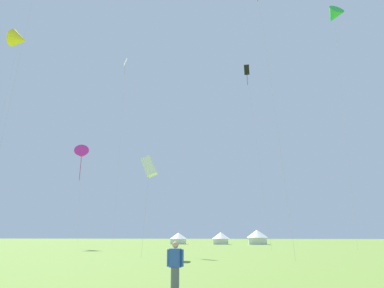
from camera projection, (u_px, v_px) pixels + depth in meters
kite_white_diamond at (125, 67)px, 57.04m from camera, size 1.16×1.64×32.39m
kite_black_box at (247, 70)px, 49.68m from camera, size 2.37×2.00×27.25m
kite_yellow_delta at (19, 39)px, 50.84m from camera, size 3.25×3.54×33.14m
kite_green_delta at (334, 15)px, 54.53m from camera, size 3.46×3.80×39.21m
kite_magenta_delta at (82, 154)px, 58.44m from camera, size 3.47×3.70×17.69m
kite_white_box at (149, 166)px, 33.04m from camera, size 1.64×1.61×9.79m
person_spectator at (175, 269)px, 10.79m from camera, size 0.57×0.33×1.73m
festival_tent_left at (178, 238)px, 75.21m from camera, size 3.95×3.95×2.57m
festival_tent_right at (221, 238)px, 73.93m from camera, size 4.06×4.06×2.64m
festival_tent_center at (257, 236)px, 72.95m from camera, size 4.86×4.86×3.16m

